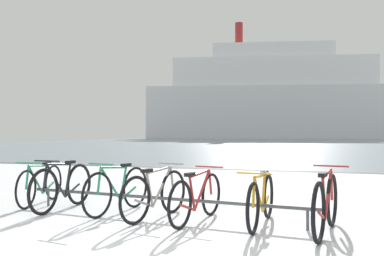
{
  "coord_description": "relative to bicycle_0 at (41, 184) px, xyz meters",
  "views": [
    {
      "loc": [
        2.1,
        -3.68,
        1.27
      ],
      "look_at": [
        -0.73,
        5.28,
        1.39
      ],
      "focal_mm": 37.32,
      "sensor_mm": 36.0,
      "label": 1
    }
  ],
  "objects": [
    {
      "name": "ground",
      "position": [
        2.64,
        51.58,
        -0.39
      ],
      "size": [
        80.0,
        132.0,
        0.08
      ],
      "color": "white"
    },
    {
      "name": "bike_rack",
      "position": [
        2.43,
        -0.34,
        -0.08
      ],
      "size": [
        4.84,
        0.53,
        0.31
      ],
      "color": "#4C5156",
      "rests_on": "ground"
    },
    {
      "name": "bicycle_0",
      "position": [
        0.0,
        0.0,
        0.0
      ],
      "size": [
        0.48,
        1.63,
        0.78
      ],
      "color": "black",
      "rests_on": "ground"
    },
    {
      "name": "bicycle_1",
      "position": [
        0.68,
        -0.31,
        0.03
      ],
      "size": [
        0.46,
        1.69,
        0.84
      ],
      "color": "black",
      "rests_on": "ground"
    },
    {
      "name": "bicycle_2",
      "position": [
        1.68,
        -0.27,
        0.01
      ],
      "size": [
        0.46,
        1.66,
        0.82
      ],
      "color": "black",
      "rests_on": "ground"
    },
    {
      "name": "bicycle_3",
      "position": [
        2.43,
        -0.48,
        0.01
      ],
      "size": [
        0.53,
        1.61,
        0.8
      ],
      "color": "black",
      "rests_on": "ground"
    },
    {
      "name": "bicycle_4",
      "position": [
        3.08,
        -0.52,
        -0.01
      ],
      "size": [
        0.46,
        1.64,
        0.77
      ],
      "color": "black",
      "rests_on": "ground"
    },
    {
      "name": "bicycle_5",
      "position": [
        3.99,
        -0.47,
        -0.01
      ],
      "size": [
        0.46,
        1.69,
        0.77
      ],
      "color": "black",
      "rests_on": "ground"
    },
    {
      "name": "bicycle_6",
      "position": [
        4.83,
        -0.7,
        0.02
      ],
      "size": [
        0.48,
        1.66,
        0.84
      ],
      "color": "black",
      "rests_on": "ground"
    },
    {
      "name": "ferry_ship",
      "position": [
        -4.11,
        84.15,
        8.38
      ],
      "size": [
        58.65,
        21.39,
        26.07
      ],
      "color": "silver",
      "rests_on": "ground"
    }
  ]
}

